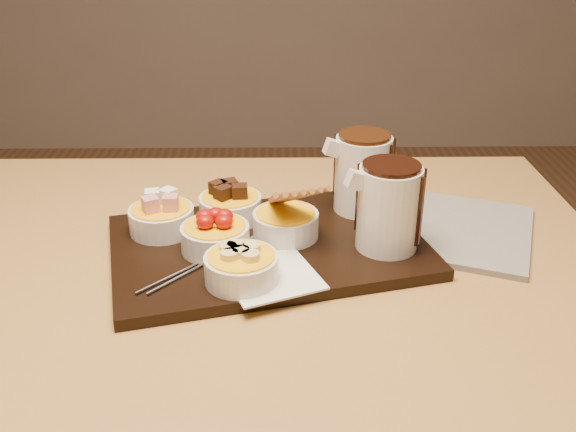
{
  "coord_description": "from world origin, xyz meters",
  "views": [
    {
      "loc": [
        0.09,
        -0.84,
        1.23
      ],
      "look_at": [
        0.11,
        0.01,
        0.81
      ],
      "focal_mm": 40.0,
      "sensor_mm": 36.0,
      "label": 1
    }
  ],
  "objects_px": {
    "serving_board": "(268,246)",
    "pitcher_milk_chocolate": "(363,174)",
    "dining_table": "(221,309)",
    "pitcher_dark_chocolate": "(389,208)",
    "newspaper": "(433,226)",
    "bowl_strawberries": "(215,238)"
  },
  "relations": [
    {
      "from": "serving_board",
      "to": "pitcher_milk_chocolate",
      "type": "distance_m",
      "value": 0.2
    },
    {
      "from": "dining_table",
      "to": "pitcher_dark_chocolate",
      "type": "distance_m",
      "value": 0.31
    },
    {
      "from": "serving_board",
      "to": "newspaper",
      "type": "xyz_separation_m",
      "value": [
        0.27,
        0.07,
        -0.0
      ]
    },
    {
      "from": "serving_board",
      "to": "pitcher_milk_chocolate",
      "type": "xyz_separation_m",
      "value": [
        0.15,
        0.11,
        0.07
      ]
    },
    {
      "from": "serving_board",
      "to": "pitcher_milk_chocolate",
      "type": "height_order",
      "value": "pitcher_milk_chocolate"
    },
    {
      "from": "pitcher_dark_chocolate",
      "to": "pitcher_milk_chocolate",
      "type": "relative_size",
      "value": 1.0
    },
    {
      "from": "bowl_strawberries",
      "to": "newspaper",
      "type": "height_order",
      "value": "bowl_strawberries"
    },
    {
      "from": "bowl_strawberries",
      "to": "pitcher_milk_chocolate",
      "type": "distance_m",
      "value": 0.27
    },
    {
      "from": "dining_table",
      "to": "pitcher_milk_chocolate",
      "type": "bearing_deg",
      "value": 27.38
    },
    {
      "from": "dining_table",
      "to": "bowl_strawberries",
      "type": "bearing_deg",
      "value": -93.21
    },
    {
      "from": "pitcher_dark_chocolate",
      "to": "dining_table",
      "type": "bearing_deg",
      "value": 163.31
    },
    {
      "from": "dining_table",
      "to": "newspaper",
      "type": "bearing_deg",
      "value": 13.07
    },
    {
      "from": "pitcher_milk_chocolate",
      "to": "bowl_strawberries",
      "type": "bearing_deg",
      "value": -163.61
    },
    {
      "from": "bowl_strawberries",
      "to": "newspaper",
      "type": "distance_m",
      "value": 0.36
    },
    {
      "from": "dining_table",
      "to": "pitcher_dark_chocolate",
      "type": "bearing_deg",
      "value": -2.41
    },
    {
      "from": "serving_board",
      "to": "newspaper",
      "type": "distance_m",
      "value": 0.28
    },
    {
      "from": "bowl_strawberries",
      "to": "serving_board",
      "type": "bearing_deg",
      "value": 17.86
    },
    {
      "from": "bowl_strawberries",
      "to": "pitcher_dark_chocolate",
      "type": "xyz_separation_m",
      "value": [
        0.25,
        0.01,
        0.04
      ]
    },
    {
      "from": "serving_board",
      "to": "newspaper",
      "type": "bearing_deg",
      "value": 0.94
    },
    {
      "from": "serving_board",
      "to": "bowl_strawberries",
      "type": "distance_m",
      "value": 0.08
    },
    {
      "from": "bowl_strawberries",
      "to": "pitcher_milk_chocolate",
      "type": "relative_size",
      "value": 0.8
    },
    {
      "from": "pitcher_dark_chocolate",
      "to": "serving_board",
      "type": "bearing_deg",
      "value": 160.02
    }
  ]
}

